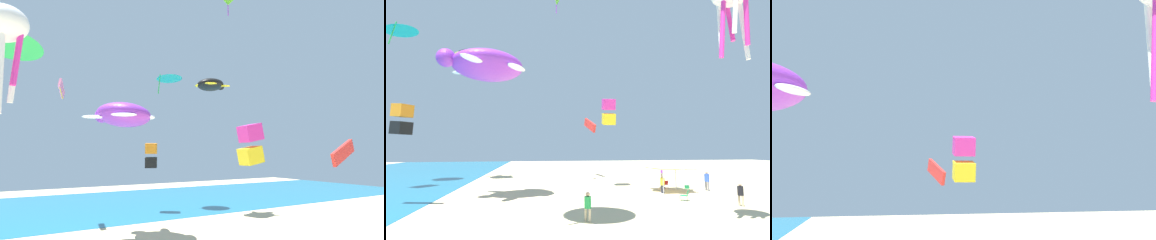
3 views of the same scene
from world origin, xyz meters
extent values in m
cube|color=#E02D9E|center=(4.15, 5.72, 8.68)|extent=(1.58, 1.40, 1.37)
cube|color=yellow|center=(4.15, 5.72, 7.12)|extent=(1.58, 1.40, 1.37)
ellipsoid|color=white|center=(-1.80, 14.91, 10.52)|extent=(2.36, 1.82, 0.31)
ellipsoid|color=white|center=(1.13, 16.07, 10.52)|extent=(1.53, 2.37, 0.31)
cylinder|color=white|center=(-10.50, 3.30, 10.69)|extent=(0.46, 0.38, 2.73)
cylinder|color=#E02D9E|center=(-11.07, 3.60, 10.40)|extent=(0.25, 0.56, 3.30)
cube|color=red|center=(14.40, 5.74, 7.32)|extent=(3.98, 0.99, 2.38)
cube|color=#E02D9E|center=(14.40, 5.74, 6.81)|extent=(3.03, 0.65, 1.34)
camera|label=1|loc=(-11.04, -11.80, 7.34)|focal=30.82mm
camera|label=2|loc=(-23.40, 13.19, 4.09)|focal=25.22mm
camera|label=3|loc=(-20.99, 11.67, 6.53)|focal=38.63mm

